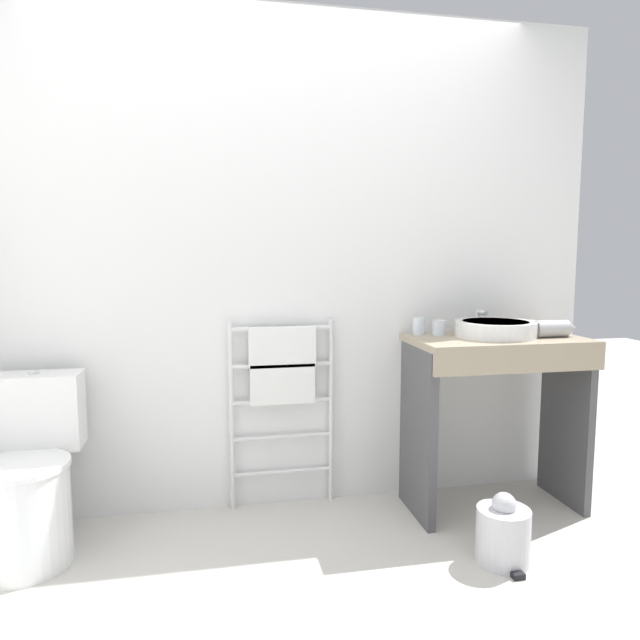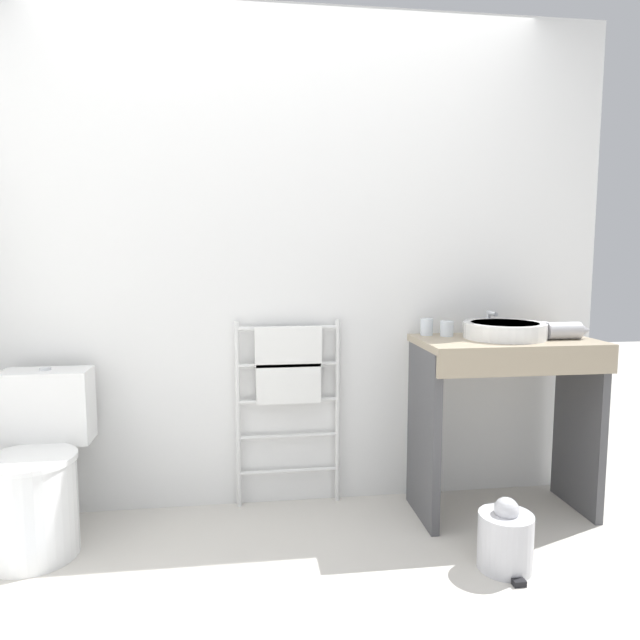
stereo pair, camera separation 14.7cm
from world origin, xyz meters
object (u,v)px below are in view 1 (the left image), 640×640
toilet (27,483)px  cup_near_wall (419,326)px  cup_near_edge (439,328)px  hair_dryer (552,328)px  towel_radiator (282,378)px  trash_bin (503,533)px  sink_basin (495,328)px

toilet → cup_near_wall: size_ratio=9.14×
cup_near_wall → cup_near_edge: cup_near_wall is taller
toilet → cup_near_edge: (1.93, 0.18, 0.59)m
cup_near_edge → hair_dryer: 0.56m
towel_radiator → trash_bin: size_ratio=3.16×
sink_basin → hair_dryer: bearing=-11.3°
sink_basin → trash_bin: 0.98m
hair_dryer → trash_bin: bearing=-136.8°
toilet → cup_near_edge: bearing=5.4°
cup_near_wall → sink_basin: bearing=-24.0°
towel_radiator → sink_basin: same height
towel_radiator → cup_near_edge: 0.84m
toilet → trash_bin: (1.98, -0.44, -0.20)m
toilet → hair_dryer: size_ratio=3.41×
towel_radiator → hair_dryer: hair_dryer is taller
cup_near_wall → hair_dryer: bearing=-18.6°
cup_near_edge → trash_bin: cup_near_edge is taller
cup_near_wall → trash_bin: 1.06m
toilet → cup_near_wall: bearing=7.1°
cup_near_wall → hair_dryer: same height
toilet → sink_basin: 2.27m
cup_near_edge → cup_near_wall: bearing=152.3°
trash_bin → cup_near_wall: bearing=101.1°
cup_near_edge → trash_bin: 1.02m
sink_basin → cup_near_edge: sink_basin is taller
sink_basin → hair_dryer: size_ratio=1.75×
trash_bin → cup_near_edge: bearing=93.9°
toilet → cup_near_edge: size_ratio=10.12×
cup_near_wall → cup_near_edge: (0.09, -0.05, -0.00)m
towel_radiator → hair_dryer: bearing=-11.1°
sink_basin → trash_bin: size_ratio=1.30×
towel_radiator → hair_dryer: (1.33, -0.26, 0.26)m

